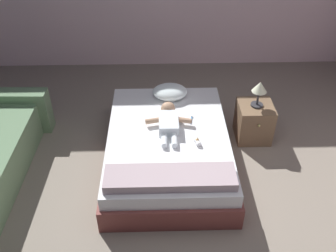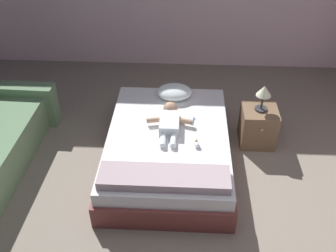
# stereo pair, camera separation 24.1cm
# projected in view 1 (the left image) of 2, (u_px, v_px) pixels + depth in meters

# --- Properties ---
(ground_plane) EXTENTS (8.00, 8.00, 0.00)m
(ground_plane) POSITION_uv_depth(u_px,v_px,m) (178.00, 208.00, 3.68)
(ground_plane) COLOR gray
(bed) EXTENTS (1.32, 1.86, 0.40)m
(bed) POSITION_uv_depth(u_px,v_px,m) (168.00, 148.00, 4.08)
(bed) COLOR brown
(bed) RESTS_ON ground_plane
(pillow) EXTENTS (0.41, 0.33, 0.15)m
(pillow) POSITION_uv_depth(u_px,v_px,m) (170.00, 92.00, 4.46)
(pillow) COLOR white
(pillow) RESTS_ON bed
(baby) EXTENTS (0.50, 0.65, 0.16)m
(baby) POSITION_uv_depth(u_px,v_px,m) (169.00, 121.00, 4.03)
(baby) COLOR silver
(baby) RESTS_ON bed
(toothbrush) EXTENTS (0.03, 0.14, 0.02)m
(toothbrush) POSITION_uv_depth(u_px,v_px,m) (191.00, 119.00, 4.14)
(toothbrush) COLOR #3B95DF
(toothbrush) RESTS_ON bed
(nightstand) EXTENTS (0.39, 0.42, 0.45)m
(nightstand) POSITION_uv_depth(u_px,v_px,m) (254.00, 121.00, 4.42)
(nightstand) COLOR brown
(nightstand) RESTS_ON ground_plane
(lamp) EXTENTS (0.17, 0.17, 0.31)m
(lamp) POSITION_uv_depth(u_px,v_px,m) (259.00, 89.00, 4.14)
(lamp) COLOR #333338
(lamp) RESTS_ON nightstand
(blanket) EXTENTS (1.18, 0.30, 0.09)m
(blanket) POSITION_uv_depth(u_px,v_px,m) (170.00, 178.00, 3.39)
(blanket) COLOR #AD98A0
(blanket) RESTS_ON bed
(baby_bottle) EXTENTS (0.08, 0.12, 0.07)m
(baby_bottle) POSITION_uv_depth(u_px,v_px,m) (197.00, 141.00, 3.81)
(baby_bottle) COLOR white
(baby_bottle) RESTS_ON bed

